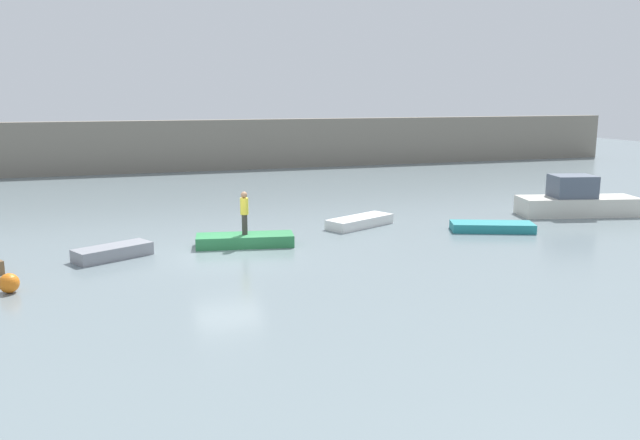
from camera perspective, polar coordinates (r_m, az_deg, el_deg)
ground_plane at (r=24.25m, az=-8.24°, el=-3.05°), size 120.00×120.00×0.00m
embankment_wall at (r=51.03m, az=-13.63°, el=6.39°), size 80.00×1.20×3.93m
motorboat at (r=34.12m, az=21.81°, el=1.58°), size 6.06×3.14×1.99m
rowboat_grey at (r=24.61m, az=-17.92°, el=-2.72°), size 2.94×2.18×0.46m
rowboat_green at (r=25.46m, az=-6.68°, el=-1.79°), size 3.95×1.85×0.46m
rowboat_white at (r=29.08m, az=3.56°, el=-0.15°), size 3.52×2.53×0.44m
rowboat_teal at (r=29.03m, az=15.04°, el=-0.59°), size 3.75×2.46×0.38m
person_yellow_shirt at (r=25.23m, az=-6.74°, el=0.84°), size 0.32×0.32×1.71m
mooring_buoy at (r=21.54m, az=-25.90°, el=-5.07°), size 0.60×0.60×0.60m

